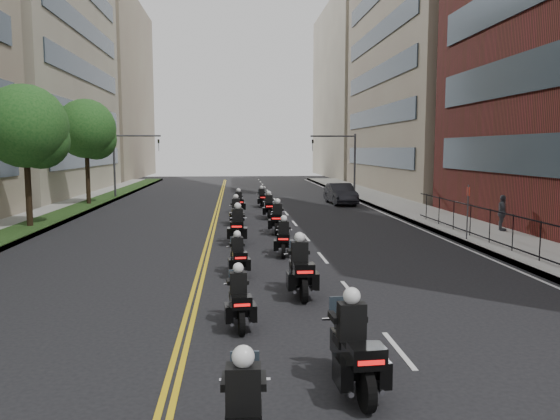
# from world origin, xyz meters

# --- Properties ---
(sidewalk_right) EXTENTS (4.00, 90.00, 0.15)m
(sidewalk_right) POSITION_xyz_m (12.00, 25.00, 0.07)
(sidewalk_right) COLOR gray
(sidewalk_right) RESTS_ON ground
(sidewalk_left) EXTENTS (4.00, 90.00, 0.15)m
(sidewalk_left) POSITION_xyz_m (-12.00, 25.00, 0.07)
(sidewalk_left) COLOR gray
(sidewalk_left) RESTS_ON ground
(grass_strip) EXTENTS (2.00, 90.00, 0.04)m
(grass_strip) POSITION_xyz_m (-11.20, 25.00, 0.17)
(grass_strip) COLOR #1B3513
(grass_strip) RESTS_ON sidewalk_left
(building_right_tan) EXTENTS (15.11, 28.00, 30.00)m
(building_right_tan) POSITION_xyz_m (21.48, 48.00, 15.00)
(building_right_tan) COLOR gray
(building_right_tan) RESTS_ON ground
(building_right_far) EXTENTS (15.00, 28.00, 26.00)m
(building_right_far) POSITION_xyz_m (21.50, 78.00, 13.00)
(building_right_far) COLOR gray
(building_right_far) RESTS_ON ground
(building_left_far) EXTENTS (16.00, 28.00, 26.00)m
(building_left_far) POSITION_xyz_m (-22.00, 78.00, 13.00)
(building_left_far) COLOR gray
(building_left_far) RESTS_ON ground
(iron_fence) EXTENTS (0.05, 28.00, 1.50)m
(iron_fence) POSITION_xyz_m (11.00, 12.00, 0.90)
(iron_fence) COLOR black
(iron_fence) RESTS_ON sidewalk_right
(traffic_signal_right) EXTENTS (4.09, 0.20, 5.60)m
(traffic_signal_right) POSITION_xyz_m (9.54, 42.00, 3.70)
(traffic_signal_right) COLOR #3F3F44
(traffic_signal_right) RESTS_ON ground
(traffic_signal_left) EXTENTS (4.09, 0.20, 5.60)m
(traffic_signal_left) POSITION_xyz_m (-9.54, 42.00, 3.70)
(traffic_signal_left) COLOR #3F3F44
(traffic_signal_left) RESTS_ON ground
(motorcycle_1) EXTENTS (0.62, 2.50, 1.85)m
(motorcycle_1) POSITION_xyz_m (1.80, 3.16, 0.73)
(motorcycle_1) COLOR black
(motorcycle_1) RESTS_ON ground
(motorcycle_2) EXTENTS (0.55, 2.10, 1.55)m
(motorcycle_2) POSITION_xyz_m (-0.19, 6.89, 0.61)
(motorcycle_2) COLOR black
(motorcycle_2) RESTS_ON ground
(motorcycle_3) EXTENTS (0.58, 2.52, 1.86)m
(motorcycle_3) POSITION_xyz_m (1.63, 9.55, 0.73)
(motorcycle_3) COLOR black
(motorcycle_3) RESTS_ON ground
(motorcycle_4) EXTENTS (0.58, 2.06, 1.52)m
(motorcycle_4) POSITION_xyz_m (-0.17, 12.30, 0.60)
(motorcycle_4) COLOR black
(motorcycle_4) RESTS_ON ground
(motorcycle_5) EXTENTS (0.63, 2.19, 1.62)m
(motorcycle_5) POSITION_xyz_m (1.71, 15.65, 0.64)
(motorcycle_5) COLOR black
(motorcycle_5) RESTS_ON ground
(motorcycle_6) EXTENTS (0.60, 2.53, 1.86)m
(motorcycle_6) POSITION_xyz_m (-0.12, 18.53, 0.74)
(motorcycle_6) COLOR black
(motorcycle_6) RESTS_ON ground
(motorcycle_7) EXTENTS (0.74, 2.40, 1.78)m
(motorcycle_7) POSITION_xyz_m (1.91, 21.40, 0.70)
(motorcycle_7) COLOR black
(motorcycle_7) RESTS_ON ground
(motorcycle_8) EXTENTS (0.58, 2.36, 1.74)m
(motorcycle_8) POSITION_xyz_m (-0.16, 24.76, 0.69)
(motorcycle_8) COLOR black
(motorcycle_8) RESTS_ON ground
(motorcycle_9) EXTENTS (0.54, 2.32, 1.71)m
(motorcycle_9) POSITION_xyz_m (1.87, 27.36, 0.68)
(motorcycle_9) COLOR black
(motorcycle_9) RESTS_ON ground
(motorcycle_10) EXTENTS (0.60, 2.26, 1.67)m
(motorcycle_10) POSITION_xyz_m (0.04, 30.33, 0.66)
(motorcycle_10) COLOR black
(motorcycle_10) RESTS_ON ground
(motorcycle_11) EXTENTS (0.53, 2.15, 1.58)m
(motorcycle_11) POSITION_xyz_m (1.78, 34.07, 0.63)
(motorcycle_11) COLOR black
(motorcycle_11) RESTS_ON ground
(parked_sedan) EXTENTS (1.92, 4.97, 1.61)m
(parked_sedan) POSITION_xyz_m (8.00, 35.68, 0.81)
(parked_sedan) COLOR black
(parked_sedan) RESTS_ON ground
(pedestrian_c) EXTENTS (0.70, 1.14, 1.82)m
(pedestrian_c) POSITION_xyz_m (13.28, 20.37, 1.06)
(pedestrian_c) COLOR #44454C
(pedestrian_c) RESTS_ON sidewalk_right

